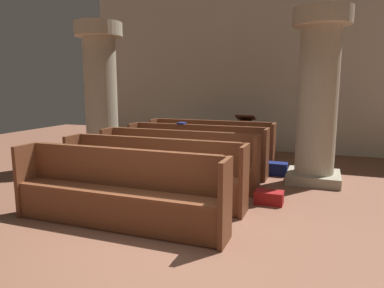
{
  "coord_description": "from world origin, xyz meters",
  "views": [
    {
      "loc": [
        1.75,
        -3.86,
        1.81
      ],
      "look_at": [
        -0.48,
        2.12,
        0.75
      ],
      "focal_mm": 33.06,
      "sensor_mm": 36.0,
      "label": 1
    }
  ],
  "objects_px": {
    "pew_row_1": "(196,148)",
    "kneeler_box_navy": "(277,169)",
    "pew_row_2": "(177,157)",
    "pew_row_3": "(152,169)",
    "pew_row_0": "(211,141)",
    "kneeler_box_red": "(269,197)",
    "pillar_far_side": "(101,93)",
    "lectern": "(245,139)",
    "pillar_aisle_side": "(318,94)",
    "hymn_book": "(182,123)",
    "pew_row_4": "(117,187)"
  },
  "relations": [
    {
      "from": "pew_row_2",
      "to": "pew_row_3",
      "type": "xyz_separation_m",
      "value": [
        0.0,
        -1.0,
        0.0
      ]
    },
    {
      "from": "pew_row_2",
      "to": "pillar_aisle_side",
      "type": "xyz_separation_m",
      "value": [
        2.32,
        1.16,
        1.12
      ]
    },
    {
      "from": "lectern",
      "to": "kneeler_box_red",
      "type": "distance_m",
      "value": 3.71
    },
    {
      "from": "pew_row_1",
      "to": "kneeler_box_red",
      "type": "distance_m",
      "value": 2.27
    },
    {
      "from": "pew_row_1",
      "to": "pillar_aisle_side",
      "type": "distance_m",
      "value": 2.58
    },
    {
      "from": "pew_row_3",
      "to": "pillar_aisle_side",
      "type": "relative_size",
      "value": 0.93
    },
    {
      "from": "pew_row_0",
      "to": "kneeler_box_navy",
      "type": "bearing_deg",
      "value": -19.4
    },
    {
      "from": "pew_row_2",
      "to": "pew_row_3",
      "type": "bearing_deg",
      "value": -90.0
    },
    {
      "from": "pillar_far_side",
      "to": "kneeler_box_navy",
      "type": "height_order",
      "value": "pillar_far_side"
    },
    {
      "from": "pew_row_3",
      "to": "hymn_book",
      "type": "distance_m",
      "value": 2.28
    },
    {
      "from": "pew_row_4",
      "to": "pillar_far_side",
      "type": "relative_size",
      "value": 0.93
    },
    {
      "from": "pew_row_0",
      "to": "kneeler_box_navy",
      "type": "height_order",
      "value": "pew_row_0"
    },
    {
      "from": "pillar_far_side",
      "to": "kneeler_box_red",
      "type": "bearing_deg",
      "value": -19.81
    },
    {
      "from": "pew_row_2",
      "to": "pew_row_0",
      "type": "bearing_deg",
      "value": 90.0
    },
    {
      "from": "pew_row_0",
      "to": "pillar_aisle_side",
      "type": "xyz_separation_m",
      "value": [
        2.32,
        -0.84,
        1.12
      ]
    },
    {
      "from": "pillar_far_side",
      "to": "hymn_book",
      "type": "xyz_separation_m",
      "value": [
        1.88,
        0.18,
        -0.63
      ]
    },
    {
      "from": "pew_row_2",
      "to": "kneeler_box_red",
      "type": "distance_m",
      "value": 1.82
    },
    {
      "from": "hymn_book",
      "to": "kneeler_box_navy",
      "type": "xyz_separation_m",
      "value": [
        1.99,
        0.26,
        -0.89
      ]
    },
    {
      "from": "pew_row_1",
      "to": "kneeler_box_navy",
      "type": "xyz_separation_m",
      "value": [
        1.6,
        0.44,
        -0.4
      ]
    },
    {
      "from": "lectern",
      "to": "kneeler_box_red",
      "type": "height_order",
      "value": "lectern"
    },
    {
      "from": "kneeler_box_navy",
      "to": "pew_row_3",
      "type": "bearing_deg",
      "value": -123.14
    },
    {
      "from": "pew_row_4",
      "to": "pillar_aisle_side",
      "type": "distance_m",
      "value": 4.08
    },
    {
      "from": "lectern",
      "to": "pew_row_1",
      "type": "bearing_deg",
      "value": -105.63
    },
    {
      "from": "pew_row_2",
      "to": "hymn_book",
      "type": "distance_m",
      "value": 1.34
    },
    {
      "from": "pew_row_0",
      "to": "lectern",
      "type": "distance_m",
      "value": 1.24
    },
    {
      "from": "pillar_far_side",
      "to": "lectern",
      "type": "xyz_separation_m",
      "value": [
        2.85,
        2.08,
        -1.2
      ]
    },
    {
      "from": "pew_row_4",
      "to": "pew_row_2",
      "type": "bearing_deg",
      "value": 90.0
    },
    {
      "from": "pew_row_0",
      "to": "pew_row_3",
      "type": "xyz_separation_m",
      "value": [
        0.0,
        -3.01,
        0.0
      ]
    },
    {
      "from": "pew_row_0",
      "to": "kneeler_box_red",
      "type": "height_order",
      "value": "pew_row_0"
    },
    {
      "from": "pew_row_2",
      "to": "kneeler_box_red",
      "type": "relative_size",
      "value": 6.86
    },
    {
      "from": "pew_row_3",
      "to": "kneeler_box_red",
      "type": "bearing_deg",
      "value": 18.57
    },
    {
      "from": "pew_row_0",
      "to": "pew_row_4",
      "type": "relative_size",
      "value": 1.0
    },
    {
      "from": "pew_row_0",
      "to": "kneeler_box_red",
      "type": "distance_m",
      "value": 3.0
    },
    {
      "from": "kneeler_box_red",
      "to": "kneeler_box_navy",
      "type": "xyz_separation_m",
      "value": [
        -0.12,
        1.87,
        0.03
      ]
    },
    {
      "from": "pew_row_0",
      "to": "pew_row_2",
      "type": "relative_size",
      "value": 1.0
    },
    {
      "from": "pew_row_2",
      "to": "pew_row_3",
      "type": "height_order",
      "value": "same"
    },
    {
      "from": "pew_row_3",
      "to": "pew_row_4",
      "type": "bearing_deg",
      "value": -90.0
    },
    {
      "from": "pew_row_3",
      "to": "kneeler_box_red",
      "type": "height_order",
      "value": "pew_row_3"
    },
    {
      "from": "pew_row_2",
      "to": "pillar_aisle_side",
      "type": "distance_m",
      "value": 2.82
    },
    {
      "from": "pillar_far_side",
      "to": "hymn_book",
      "type": "relative_size",
      "value": 16.17
    },
    {
      "from": "pew_row_0",
      "to": "pew_row_1",
      "type": "bearing_deg",
      "value": -90.0
    },
    {
      "from": "pew_row_4",
      "to": "pew_row_1",
      "type": "bearing_deg",
      "value": 90.0
    },
    {
      "from": "lectern",
      "to": "hymn_book",
      "type": "bearing_deg",
      "value": -117.1
    },
    {
      "from": "hymn_book",
      "to": "kneeler_box_navy",
      "type": "height_order",
      "value": "hymn_book"
    },
    {
      "from": "pillar_far_side",
      "to": "pew_row_4",
      "type": "bearing_deg",
      "value": -53.04
    },
    {
      "from": "pew_row_0",
      "to": "pew_row_1",
      "type": "relative_size",
      "value": 1.0
    },
    {
      "from": "pew_row_1",
      "to": "kneeler_box_navy",
      "type": "bearing_deg",
      "value": 15.42
    },
    {
      "from": "pew_row_4",
      "to": "lectern",
      "type": "xyz_separation_m",
      "value": [
        0.58,
        5.1,
        -0.08
      ]
    },
    {
      "from": "kneeler_box_navy",
      "to": "kneeler_box_red",
      "type": "bearing_deg",
      "value": -86.39
    },
    {
      "from": "pew_row_1",
      "to": "pew_row_3",
      "type": "xyz_separation_m",
      "value": [
        0.0,
        -2.0,
        0.0
      ]
    }
  ]
}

